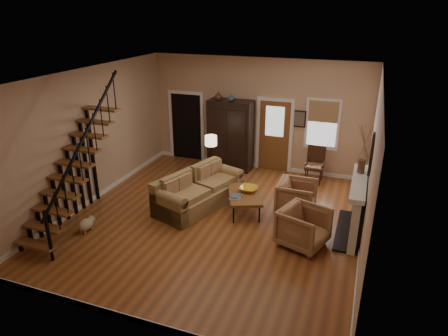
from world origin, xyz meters
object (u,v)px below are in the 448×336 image
(coffee_table, at_px, (244,202))
(armchair_right, at_px, (297,197))
(floor_lamp, at_px, (211,160))
(armoire, at_px, (231,135))
(armchair_left, at_px, (304,227))
(side_chair, at_px, (315,165))
(sofa, at_px, (199,190))

(coffee_table, bearing_deg, armchair_right, 18.04)
(armchair_right, relative_size, floor_lamp, 0.63)
(armoire, relative_size, coffee_table, 1.67)
(armchair_right, bearing_deg, armchair_left, -162.88)
(armchair_left, xyz_separation_m, side_chair, (-0.27, 3.32, 0.10))
(sofa, distance_m, side_chair, 3.45)
(floor_lamp, bearing_deg, armchair_left, -36.85)
(coffee_table, distance_m, floor_lamp, 1.86)
(armoire, height_order, sofa, armoire)
(armoire, distance_m, armchair_left, 4.55)
(armoire, distance_m, floor_lamp, 1.38)
(armoire, xyz_separation_m, coffee_table, (1.24, -2.53, -0.81))
(armoire, height_order, armchair_right, armoire)
(sofa, relative_size, armchair_left, 2.57)
(sofa, distance_m, armchair_right, 2.35)
(armchair_left, distance_m, side_chair, 3.33)
(floor_lamp, bearing_deg, armchair_right, -18.10)
(sofa, xyz_separation_m, side_chair, (2.43, 2.45, 0.07))
(coffee_table, distance_m, armchair_left, 1.87)
(sofa, distance_m, coffee_table, 1.15)
(armchair_left, bearing_deg, coffee_table, 76.55)
(armoire, bearing_deg, floor_lamp, -94.18)
(armoire, bearing_deg, sofa, -87.43)
(coffee_table, relative_size, side_chair, 1.24)
(armoire, height_order, coffee_table, armoire)
(coffee_table, xyz_separation_m, armchair_right, (1.18, 0.38, 0.16))
(armchair_right, bearing_deg, floor_lamp, 72.63)
(floor_lamp, bearing_deg, coffee_table, -41.94)
(armchair_left, xyz_separation_m, floor_lamp, (-2.92, 2.19, 0.29))
(coffee_table, relative_size, armchair_right, 1.42)
(side_chair, bearing_deg, armchair_left, -85.33)
(coffee_table, height_order, floor_lamp, floor_lamp)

